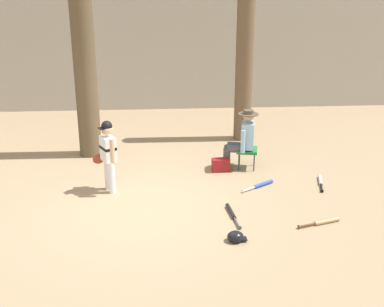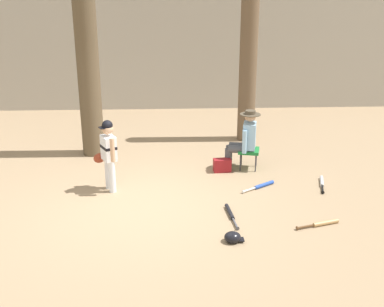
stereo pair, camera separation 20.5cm
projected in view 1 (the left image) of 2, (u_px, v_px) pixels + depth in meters
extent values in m
plane|color=#937A5B|center=(141.00, 208.00, 8.10)|extent=(60.00, 60.00, 0.00)
cube|color=#ADA89E|center=(146.00, 55.00, 13.94)|extent=(18.00, 0.36, 3.09)
cylinder|color=brown|center=(81.00, 12.00, 9.61)|extent=(0.46, 0.46, 5.95)
cone|color=brown|center=(91.00, 154.00, 10.61)|extent=(0.73, 0.73, 0.28)
cylinder|color=brown|center=(245.00, 40.00, 10.89)|extent=(0.40, 0.40, 4.60)
cone|color=brown|center=(242.00, 138.00, 11.67)|extent=(0.54, 0.54, 0.24)
cylinder|color=white|center=(112.00, 178.00, 8.59)|extent=(0.12, 0.12, 0.58)
cylinder|color=white|center=(108.00, 174.00, 8.74)|extent=(0.12, 0.12, 0.58)
cube|color=white|center=(108.00, 149.00, 8.50)|extent=(0.32, 0.36, 0.44)
cube|color=black|center=(108.00, 148.00, 8.49)|extent=(0.33, 0.37, 0.05)
sphere|color=tan|center=(107.00, 130.00, 8.38)|extent=(0.20, 0.20, 0.20)
sphere|color=black|center=(107.00, 126.00, 8.36)|extent=(0.19, 0.19, 0.19)
cube|color=black|center=(102.00, 128.00, 8.32)|extent=(0.15, 0.17, 0.02)
cylinder|color=tan|center=(112.00, 151.00, 8.28)|extent=(0.11, 0.11, 0.42)
cylinder|color=tan|center=(102.00, 150.00, 8.67)|extent=(0.11, 0.11, 0.40)
ellipsoid|color=#933823|center=(99.00, 159.00, 8.71)|extent=(0.25, 0.21, 0.18)
cube|color=#196B2D|center=(247.00, 150.00, 9.71)|extent=(0.48, 0.48, 0.06)
cylinder|color=#333338|center=(239.00, 161.00, 9.65)|extent=(0.02, 0.02, 0.38)
cylinder|color=#333338|center=(240.00, 156.00, 9.93)|extent=(0.02, 0.02, 0.38)
cylinder|color=#333338|center=(254.00, 162.00, 9.61)|extent=(0.02, 0.02, 0.38)
cylinder|color=#333338|center=(254.00, 157.00, 9.89)|extent=(0.02, 0.02, 0.38)
cylinder|color=#47474C|center=(226.00, 159.00, 9.72)|extent=(0.13, 0.13, 0.43)
cylinder|color=#47474C|center=(227.00, 155.00, 9.91)|extent=(0.13, 0.13, 0.43)
cylinder|color=#47474C|center=(237.00, 149.00, 9.62)|extent=(0.42, 0.23, 0.15)
cylinder|color=#47474C|center=(237.00, 146.00, 9.81)|extent=(0.42, 0.23, 0.15)
cube|color=#8CB7D8|center=(248.00, 135.00, 9.60)|extent=(0.31, 0.40, 0.52)
cylinder|color=#8CB7D8|center=(243.00, 141.00, 9.43)|extent=(0.11, 0.11, 0.46)
cylinder|color=#8CB7D8|center=(244.00, 135.00, 9.84)|extent=(0.11, 0.11, 0.46)
sphere|color=tan|center=(248.00, 116.00, 9.47)|extent=(0.22, 0.22, 0.22)
cylinder|color=#4C4233|center=(248.00, 114.00, 9.46)|extent=(0.40, 0.40, 0.02)
cylinder|color=#4C4233|center=(249.00, 112.00, 9.45)|extent=(0.20, 0.20, 0.09)
cube|color=maroon|center=(221.00, 165.00, 9.63)|extent=(0.36, 0.21, 0.26)
cylinder|color=#2347AD|center=(263.00, 184.00, 8.97)|extent=(0.41, 0.31, 0.07)
cylinder|color=silver|center=(249.00, 189.00, 8.75)|extent=(0.26, 0.19, 0.03)
cylinder|color=silver|center=(243.00, 191.00, 8.67)|extent=(0.04, 0.06, 0.06)
cylinder|color=black|center=(231.00, 211.00, 7.91)|extent=(0.11, 0.49, 0.07)
cylinder|color=#4C4C51|center=(237.00, 223.00, 7.54)|extent=(0.06, 0.33, 0.03)
cylinder|color=#4C4C51|center=(240.00, 228.00, 7.39)|extent=(0.06, 0.02, 0.06)
cylinder|color=tan|center=(327.00, 221.00, 7.59)|extent=(0.44, 0.19, 0.07)
cylinder|color=brown|center=(307.00, 225.00, 7.47)|extent=(0.29, 0.12, 0.03)
cylinder|color=brown|center=(299.00, 227.00, 7.42)|extent=(0.03, 0.06, 0.06)
cylinder|color=#B7BCC6|center=(320.00, 180.00, 9.15)|extent=(0.18, 0.44, 0.07)
cylinder|color=black|center=(322.00, 188.00, 8.81)|extent=(0.11, 0.29, 0.03)
cylinder|color=black|center=(322.00, 191.00, 8.67)|extent=(0.06, 0.03, 0.06)
ellipsoid|color=black|center=(236.00, 237.00, 7.05)|extent=(0.24, 0.22, 0.17)
cube|color=black|center=(243.00, 239.00, 7.07)|extent=(0.10, 0.12, 0.02)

